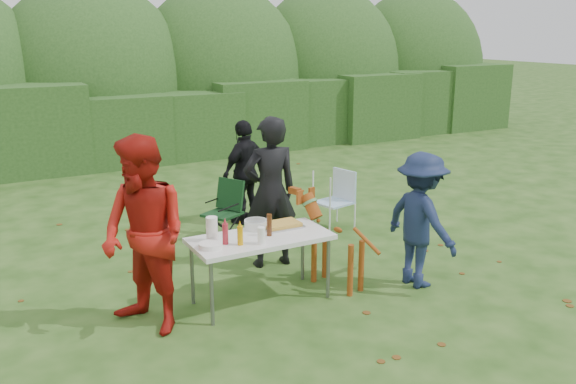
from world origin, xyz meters
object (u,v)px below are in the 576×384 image
dog (338,244)px  paper_towel_roll (212,229)px  lawn_chair (334,200)px  camping_chair (222,210)px  person_red_jacket (144,236)px  child (421,220)px  person_cook (270,192)px  mustard_bottle (240,236)px  ketchup_bottle (225,234)px  person_black_puffy (245,172)px  folding_table (261,241)px  beer_bottle (269,225)px

dog → paper_towel_roll: dog is taller
lawn_chair → camping_chair: bearing=-24.4°
person_red_jacket → lawn_chair: person_red_jacket is taller
child → lawn_chair: (0.24, 2.18, -0.35)m
person_cook → mustard_bottle: bearing=56.1°
camping_chair → paper_towel_roll: paper_towel_roll is taller
child → ketchup_bottle: size_ratio=7.08×
paper_towel_roll → person_red_jacket: bearing=-168.7°
dog → lawn_chair: dog is taller
paper_towel_roll → mustard_bottle: bearing=-49.5°
person_black_puffy → child: size_ratio=1.01×
person_cook → paper_towel_roll: 1.33m
child → paper_towel_roll: (-2.29, 0.58, 0.09)m
person_cook → dog: (0.37, -0.96, -0.42)m
folding_table → child: size_ratio=0.96×
lawn_chair → beer_bottle: (-1.94, -1.74, 0.43)m
person_red_jacket → person_cook: bearing=92.4°
dog → mustard_bottle: bearing=76.6°
camping_chair → folding_table: bearing=50.0°
lawn_chair → beer_bottle: size_ratio=3.61×
folding_table → person_red_jacket: 1.28m
person_black_puffy → paper_towel_roll: (-1.53, -2.49, 0.09)m
child → paper_towel_roll: child is taller
camping_chair → ketchup_bottle: bearing=39.6°
beer_bottle → dog: bearing=-3.3°
person_cook → mustard_bottle: person_cook is taller
camping_chair → lawn_chair: (1.63, -0.34, 0.01)m
person_red_jacket → person_black_puffy: person_red_jacket is taller
dog → mustard_bottle: (-1.23, -0.06, 0.32)m
dog → paper_towel_roll: 1.49m
folding_table → ketchup_bottle: (-0.42, -0.04, 0.16)m
mustard_bottle → ketchup_bottle: 0.16m
lawn_chair → person_red_jacket: bearing=15.4°
folding_table → dog: (0.93, -0.07, -0.17)m
person_black_puffy → child: 3.17m
mustard_bottle → beer_bottle: size_ratio=0.83×
beer_bottle → paper_towel_roll: bearing=167.4°
child → person_red_jacket: bearing=78.0°
dog → beer_bottle: bearing=70.4°
folding_table → person_cook: bearing=57.3°
dog → mustard_bottle: size_ratio=5.45×
folding_table → mustard_bottle: (-0.30, -0.13, 0.15)m
dog → camping_chair: (-0.53, 2.12, -0.10)m
mustard_bottle → beer_bottle: bearing=15.8°
child → beer_bottle: bearing=71.4°
dog → lawn_chair: 2.10m
paper_towel_roll → folding_table: bearing=-12.4°
person_black_puffy → dog: 2.69m
person_red_jacket → person_black_puffy: 3.49m
camping_chair → mustard_bottle: bearing=43.4°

